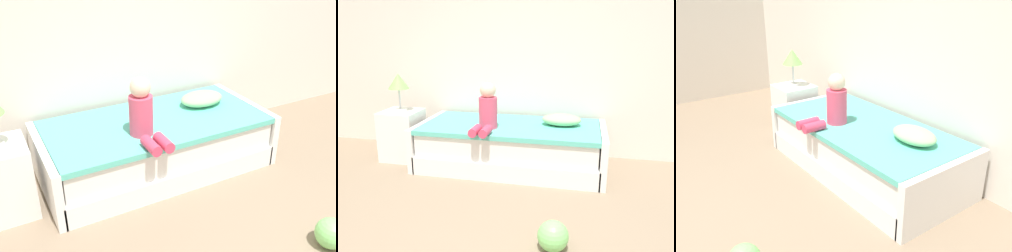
{
  "view_description": "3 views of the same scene",
  "coord_description": "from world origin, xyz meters",
  "views": [
    {
      "loc": [
        -1.56,
        -0.85,
        2.03
      ],
      "look_at": [
        -0.18,
        1.75,
        0.55
      ],
      "focal_mm": 41.38,
      "sensor_mm": 36.0,
      "label": 1
    },
    {
      "loc": [
        0.61,
        -1.73,
        1.52
      ],
      "look_at": [
        -0.18,
        1.75,
        0.55
      ],
      "focal_mm": 37.09,
      "sensor_mm": 36.0,
      "label": 2
    },
    {
      "loc": [
        2.32,
        -0.09,
        1.82
      ],
      "look_at": [
        -0.18,
        1.75,
        0.55
      ],
      "focal_mm": 38.15,
      "sensor_mm": 36.0,
      "label": 3
    }
  ],
  "objects": [
    {
      "name": "table_lamp",
      "position": [
        -1.53,
        1.96,
        0.94
      ],
      "size": [
        0.24,
        0.24,
        0.45
      ],
      "color": "silver",
      "rests_on": "nightstand"
    },
    {
      "name": "nightstand",
      "position": [
        -1.53,
        1.96,
        0.3
      ],
      "size": [
        0.44,
        0.44,
        0.6
      ],
      "primitive_type": "cube",
      "color": "white",
      "rests_on": "ground"
    },
    {
      "name": "wall_rear",
      "position": [
        0.0,
        2.6,
        1.45
      ],
      "size": [
        7.2,
        0.1,
        2.9
      ],
      "primitive_type": "cube",
      "color": "silver",
      "rests_on": "ground"
    },
    {
      "name": "bed",
      "position": [
        -0.18,
        2.0,
        0.25
      ],
      "size": [
        2.11,
        1.0,
        0.5
      ],
      "color": "white",
      "rests_on": "ground"
    },
    {
      "name": "pillow",
      "position": [
        0.39,
        2.1,
        0.56
      ],
      "size": [
        0.44,
        0.3,
        0.13
      ],
      "primitive_type": "ellipsoid",
      "color": "#99CC8C",
      "rests_on": "bed"
    },
    {
      "name": "child_figure",
      "position": [
        -0.39,
        1.77,
        0.7
      ],
      "size": [
        0.2,
        0.51,
        0.5
      ],
      "color": "#E04C6B",
      "rests_on": "bed"
    }
  ]
}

